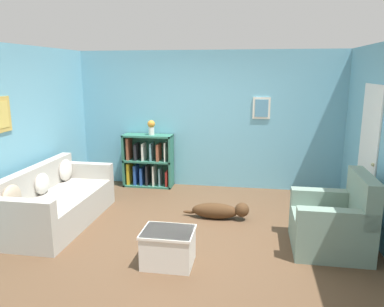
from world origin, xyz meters
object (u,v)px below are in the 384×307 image
bookshelf (148,162)px  recliner_chair (335,223)px  vase (151,127)px  dog (220,211)px  coffee_table (168,246)px  couch (56,203)px

bookshelf → recliner_chair: bearing=-35.7°
bookshelf → vase: size_ratio=3.63×
dog → bookshelf: bearing=137.0°
dog → vase: 2.31m
dog → recliner_chair: bearing=-26.5°
bookshelf → vase: vase is taller
bookshelf → coffee_table: bookshelf is taller
recliner_chair → coffee_table: bearing=-160.1°
bookshelf → dog: (1.57, -1.46, -0.35)m
bookshelf → vase: bearing=-10.8°
bookshelf → couch: bearing=-112.3°
couch → coffee_table: 2.13m
coffee_table → vase: vase is taller
recliner_chair → couch: bearing=177.1°
coffee_table → dog: bearing=72.2°
coffee_table → recliner_chair: bearing=19.9°
dog → vase: vase is taller
couch → bookshelf: 2.18m
bookshelf → recliner_chair: bookshelf is taller
bookshelf → recliner_chair: 3.80m
bookshelf → recliner_chair: size_ratio=1.03×
couch → coffee_table: size_ratio=3.36×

